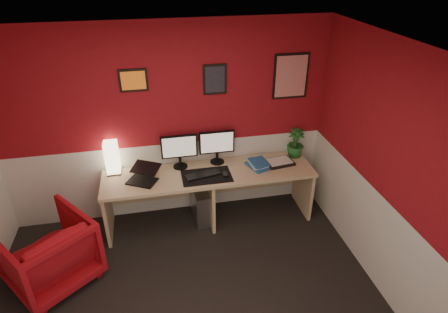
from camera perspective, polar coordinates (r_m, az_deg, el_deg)
ceiling at (r=2.57m, az=-7.93°, el=14.07°), size 4.00×3.50×0.01m
wall_back at (r=4.65m, az=-8.66°, el=4.65°), size 4.00×0.01×2.50m
wall_right at (r=3.81m, az=25.16°, el=-4.01°), size 0.01×3.50×2.50m
wainscot_back at (r=5.00m, az=-8.02°, el=-3.20°), size 4.00×0.01×1.00m
wainscot_right at (r=4.23m, az=22.93°, el=-12.56°), size 0.01×3.50×1.00m
desk at (r=4.83m, az=-2.17°, el=-6.12°), size 2.60×0.65×0.73m
shoji_lamp at (r=4.72m, az=-16.64°, el=-0.30°), size 0.16×0.16×0.40m
laptop at (r=4.49m, az=-12.48°, el=-2.62°), size 0.40×0.36×0.22m
monitor_left at (r=4.63m, az=-6.83°, el=1.50°), size 0.45×0.06×0.58m
monitor_right at (r=4.70m, az=-1.07°, el=2.18°), size 0.45×0.06×0.58m
desk_mat at (r=4.56m, az=-2.67°, el=-2.97°), size 0.60×0.38×0.01m
keyboard at (r=4.56m, az=-3.27°, el=-2.78°), size 0.44×0.22×0.02m
mouse at (r=4.54m, az=0.19°, el=-2.76°), size 0.07×0.10×0.03m
book_bottom at (r=4.70m, az=4.07°, el=-1.79°), size 0.31×0.36×0.03m
book_middle at (r=4.72m, az=4.01°, el=-1.27°), size 0.23×0.29×0.02m
book_top at (r=4.69m, az=4.21°, el=-1.11°), size 0.23×0.29×0.03m
zen_tray at (r=4.86m, az=8.38°, el=-0.88°), size 0.38×0.30×0.03m
potted_plant at (r=4.98m, az=10.84°, el=2.04°), size 0.26×0.26×0.39m
pc_tower at (r=4.94m, az=-3.48°, el=-7.24°), size 0.23×0.46×0.45m
armchair at (r=4.43m, az=-25.21°, el=-13.07°), size 1.16×1.16×0.76m
art_left at (r=4.42m, az=-13.63°, el=11.21°), size 0.32×0.02×0.26m
art_center at (r=4.50m, az=-1.39°, el=11.65°), size 0.28×0.02×0.36m
art_right at (r=4.75m, az=10.12°, el=11.95°), size 0.44×0.02×0.56m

